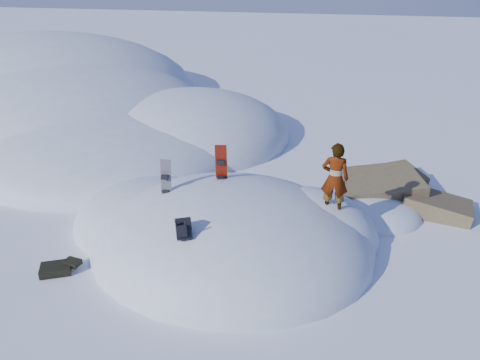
% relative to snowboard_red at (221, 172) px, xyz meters
% --- Properties ---
extents(ground, '(120.00, 120.00, 0.00)m').
position_rel_snowboard_red_xyz_m(ground, '(0.44, -0.86, -1.60)').
color(ground, white).
rests_on(ground, ground).
extents(snow_mound, '(8.00, 6.00, 3.00)m').
position_rel_snowboard_red_xyz_m(snow_mound, '(0.27, -0.62, -1.60)').
color(snow_mound, silver).
rests_on(snow_mound, ground).
extents(snow_ridge, '(21.50, 18.50, 6.40)m').
position_rel_snowboard_red_xyz_m(snow_ridge, '(-9.99, 8.99, -1.60)').
color(snow_ridge, silver).
rests_on(snow_ridge, ground).
extents(rock_outcrop, '(4.68, 4.41, 1.68)m').
position_rel_snowboard_red_xyz_m(rock_outcrop, '(4.16, 2.15, -1.58)').
color(rock_outcrop, brown).
rests_on(rock_outcrop, ground).
extents(snowboard_red, '(0.34, 0.32, 1.55)m').
position_rel_snowboard_red_xyz_m(snowboard_red, '(0.00, 0.00, 0.00)').
color(snowboard_red, red).
rests_on(snowboard_red, snow_mound).
extents(snowboard_dark, '(0.27, 0.24, 1.32)m').
position_rel_snowboard_red_xyz_m(snowboard_dark, '(-1.16, -0.86, -0.11)').
color(snowboard_dark, black).
rests_on(snowboard_dark, snow_mound).
extents(backpack, '(0.45, 0.51, 0.53)m').
position_rel_snowboard_red_xyz_m(backpack, '(-0.14, -2.56, -0.20)').
color(backpack, black).
rests_on(backpack, snow_mound).
extents(gear_pile, '(0.90, 0.71, 0.24)m').
position_rel_snowboard_red_xyz_m(gear_pile, '(-3.10, -2.77, -1.48)').
color(gear_pile, black).
rests_on(gear_pile, ground).
extents(person, '(0.65, 0.44, 1.73)m').
position_rel_snowboard_red_xyz_m(person, '(2.81, -0.35, 0.26)').
color(person, slate).
rests_on(person, snow_mound).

